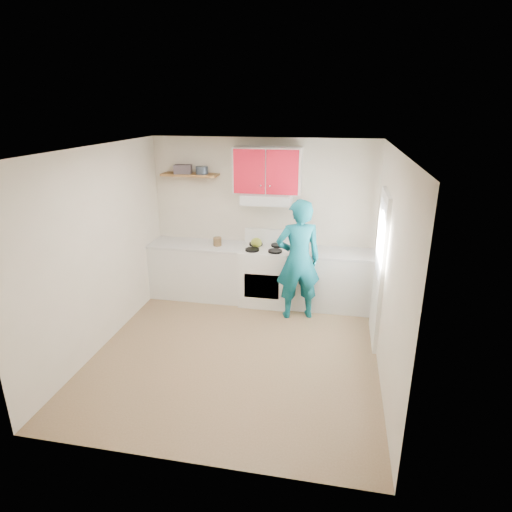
% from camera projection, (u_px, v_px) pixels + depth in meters
% --- Properties ---
extents(floor, '(3.80, 3.80, 0.00)m').
position_uv_depth(floor, '(237.00, 351.00, 5.63)').
color(floor, brown).
rests_on(floor, ground).
extents(ceiling, '(3.60, 3.80, 0.04)m').
position_uv_depth(ceiling, '(233.00, 149.00, 4.76)').
color(ceiling, white).
rests_on(ceiling, floor).
extents(back_wall, '(3.60, 0.04, 2.60)m').
position_uv_depth(back_wall, '(263.00, 220.00, 6.95)').
color(back_wall, beige).
rests_on(back_wall, floor).
extents(front_wall, '(3.60, 0.04, 2.60)m').
position_uv_depth(front_wall, '(180.00, 337.00, 3.43)').
color(front_wall, beige).
rests_on(front_wall, floor).
extents(left_wall, '(0.04, 3.80, 2.60)m').
position_uv_depth(left_wall, '(100.00, 249.00, 5.52)').
color(left_wall, beige).
rests_on(left_wall, floor).
extents(right_wall, '(0.04, 3.80, 2.60)m').
position_uv_depth(right_wall, '(389.00, 268.00, 4.87)').
color(right_wall, beige).
rests_on(right_wall, floor).
extents(door, '(0.05, 0.85, 2.05)m').
position_uv_depth(door, '(379.00, 269.00, 5.61)').
color(door, white).
rests_on(door, floor).
extents(door_glass, '(0.01, 0.55, 0.95)m').
position_uv_depth(door_glass, '(380.00, 238.00, 5.48)').
color(door_glass, white).
rests_on(door_glass, door).
extents(counter_left, '(1.52, 0.60, 0.90)m').
position_uv_depth(counter_left, '(198.00, 270.00, 7.14)').
color(counter_left, silver).
rests_on(counter_left, floor).
extents(counter_right, '(1.32, 0.60, 0.90)m').
position_uv_depth(counter_right, '(330.00, 280.00, 6.75)').
color(counter_right, silver).
rests_on(counter_right, floor).
extents(stove, '(0.76, 0.65, 0.92)m').
position_uv_depth(stove, '(265.00, 275.00, 6.91)').
color(stove, white).
rests_on(stove, floor).
extents(range_hood, '(0.76, 0.44, 0.15)m').
position_uv_depth(range_hood, '(267.00, 199.00, 6.60)').
color(range_hood, silver).
rests_on(range_hood, back_wall).
extents(upper_cabinets, '(1.02, 0.33, 0.70)m').
position_uv_depth(upper_cabinets, '(268.00, 171.00, 6.51)').
color(upper_cabinets, '#B71022').
rests_on(upper_cabinets, back_wall).
extents(shelf, '(0.90, 0.30, 0.04)m').
position_uv_depth(shelf, '(190.00, 175.00, 6.78)').
color(shelf, brown).
rests_on(shelf, back_wall).
extents(books, '(0.29, 0.23, 0.14)m').
position_uv_depth(books, '(183.00, 169.00, 6.74)').
color(books, '#443C42').
rests_on(books, shelf).
extents(tin, '(0.22, 0.22, 0.12)m').
position_uv_depth(tin, '(202.00, 170.00, 6.69)').
color(tin, '#333D4C').
rests_on(tin, shelf).
extents(kettle, '(0.19, 0.19, 0.15)m').
position_uv_depth(kettle, '(256.00, 242.00, 6.80)').
color(kettle, olive).
rests_on(kettle, stove).
extents(crock, '(0.16, 0.16, 0.16)m').
position_uv_depth(crock, '(217.00, 242.00, 6.87)').
color(crock, '#4F3A22').
rests_on(crock, counter_left).
extents(cutting_board, '(0.36, 0.28, 0.02)m').
position_uv_depth(cutting_board, '(312.00, 251.00, 6.68)').
color(cutting_board, olive).
rests_on(cutting_board, counter_right).
extents(silicone_mat, '(0.34, 0.30, 0.01)m').
position_uv_depth(silicone_mat, '(356.00, 256.00, 6.45)').
color(silicone_mat, red).
rests_on(silicone_mat, counter_right).
extents(person, '(0.77, 0.61, 1.83)m').
position_uv_depth(person, '(298.00, 260.00, 6.27)').
color(person, '#0B5767').
rests_on(person, floor).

